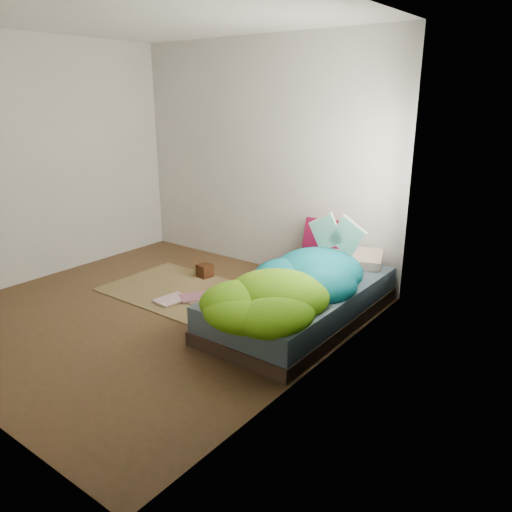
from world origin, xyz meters
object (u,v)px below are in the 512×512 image
at_px(wooden_box, 205,271).
at_px(floor_book_b, 192,293).
at_px(floor_book_a, 165,296).
at_px(bed, 302,303).
at_px(pillow_magenta, 323,238).
at_px(open_book, 337,224).

height_order(wooden_box, floor_book_b, wooden_box).
bearing_deg(floor_book_b, floor_book_a, -94.58).
relative_size(bed, floor_book_b, 6.57).
distance_m(floor_book_a, floor_book_b, 0.28).
bearing_deg(pillow_magenta, bed, -80.80).
height_order(bed, wooden_box, bed).
height_order(open_book, floor_book_b, open_book).
bearing_deg(floor_book_b, bed, 40.78).
height_order(bed, pillow_magenta, pillow_magenta).
bearing_deg(bed, wooden_box, 168.93).
distance_m(bed, floor_book_a, 1.45).
relative_size(bed, pillow_magenta, 4.99).
relative_size(pillow_magenta, wooden_box, 2.75).
relative_size(floor_book_a, floor_book_b, 1.06).
xyz_separation_m(bed, pillow_magenta, (-0.28, 0.85, 0.37)).
relative_size(pillow_magenta, floor_book_a, 1.24).
xyz_separation_m(pillow_magenta, wooden_box, (-1.19, -0.57, -0.46)).
distance_m(pillow_magenta, wooden_box, 1.39).
distance_m(bed, open_book, 0.81).
relative_size(open_book, floor_book_b, 1.57).
relative_size(open_book, floor_book_a, 1.49).
xyz_separation_m(pillow_magenta, floor_book_a, (-1.10, -1.27, -0.52)).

